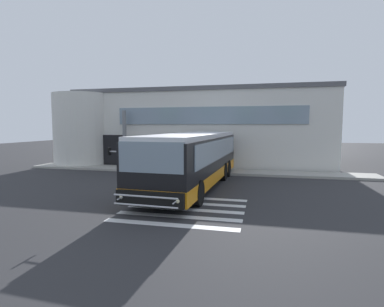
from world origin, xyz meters
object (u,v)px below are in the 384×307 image
passenger_near_column (132,154)px  entry_support_column (125,138)px  bus_main_foreground (193,161)px  passenger_by_doorway (145,154)px  safety_bollard_yellow (196,168)px

passenger_near_column → entry_support_column: bearing=148.7°
bus_main_foreground → passenger_near_column: bearing=138.6°
passenger_by_doorway → bus_main_foreground: bearing=-47.6°
passenger_near_column → safety_bollard_yellow: 5.14m
bus_main_foreground → safety_bollard_yellow: bus_main_foreground is taller
passenger_by_doorway → safety_bollard_yellow: bearing=-21.0°
entry_support_column → passenger_near_column: 1.44m
entry_support_column → safety_bollard_yellow: entry_support_column is taller
safety_bollard_yellow → passenger_near_column: bearing=165.1°
safety_bollard_yellow → bus_main_foreground: bearing=-79.6°
bus_main_foreground → passenger_by_doorway: size_ratio=6.74×
entry_support_column → bus_main_foreground: entry_support_column is taller
bus_main_foreground → passenger_near_column: (-5.60, 4.94, -0.25)m
entry_support_column → passenger_near_column: bearing=-31.3°
entry_support_column → bus_main_foreground: 8.43m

